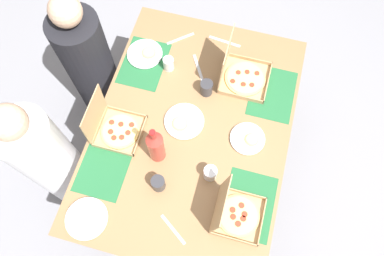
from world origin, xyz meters
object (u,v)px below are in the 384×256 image
(plate_middle, at_px, (184,122))
(cup_clear_left, at_px, (169,64))
(pizza_box_corner_right, at_px, (234,213))
(cup_red, at_px, (158,183))
(plate_far_right, at_px, (145,54))
(diner_left_seat, at_px, (50,160))
(plate_near_left, at_px, (248,139))
(pizza_box_center, at_px, (115,128))
(plate_far_left, at_px, (87,219))
(pizza_box_corner_left, at_px, (241,74))
(soda_bottle, at_px, (156,146))
(cup_spare, at_px, (210,173))
(diner_right_seat, at_px, (91,68))
(cup_dark, at_px, (206,88))

(plate_middle, height_order, cup_clear_left, cup_clear_left)
(pizza_box_corner_right, height_order, cup_red, pizza_box_corner_right)
(plate_far_right, bearing_deg, diner_left_seat, 152.09)
(pizza_box_corner_right, height_order, diner_left_seat, diner_left_seat)
(diner_left_seat, bearing_deg, plate_far_right, -27.91)
(pizza_box_corner_right, bearing_deg, plate_near_left, 2.06)
(plate_near_left, relative_size, cup_red, 2.10)
(pizza_box_center, height_order, plate_far_left, pizza_box_center)
(pizza_box_corner_left, bearing_deg, pizza_box_center, 130.76)
(pizza_box_corner_left, xyz_separation_m, plate_far_right, (0.01, 0.61, -0.04))
(pizza_box_corner_right, relative_size, pizza_box_corner_left, 0.90)
(pizza_box_corner_right, distance_m, cup_clear_left, 0.97)
(soda_bottle, relative_size, cup_red, 3.41)
(plate_far_right, bearing_deg, plate_middle, -136.89)
(cup_clear_left, bearing_deg, pizza_box_corner_left, -84.64)
(cup_spare, height_order, cup_red, cup_red)
(plate_far_left, bearing_deg, diner_left_seat, 55.17)
(pizza_box_center, height_order, diner_right_seat, diner_right_seat)
(diner_right_seat, bearing_deg, plate_near_left, -106.25)
(plate_far_left, relative_size, plate_near_left, 1.12)
(soda_bottle, bearing_deg, pizza_box_corner_right, -114.12)
(pizza_box_center, xyz_separation_m, plate_near_left, (0.15, -0.74, -0.04))
(plate_near_left, xyz_separation_m, cup_red, (-0.39, 0.41, 0.04))
(pizza_box_center, relative_size, soda_bottle, 0.89)
(pizza_box_corner_right, relative_size, plate_middle, 1.23)
(cup_dark, bearing_deg, pizza_box_corner_left, -50.48)
(pizza_box_center, distance_m, cup_dark, 0.58)
(pizza_box_corner_right, bearing_deg, plate_far_right, 42.39)
(plate_middle, bearing_deg, pizza_box_corner_right, -138.24)
(cup_spare, bearing_deg, pizza_box_corner_right, -135.48)
(cup_red, xyz_separation_m, diner_right_seat, (0.72, 0.73, -0.27))
(cup_dark, bearing_deg, diner_right_seat, 83.50)
(pizza_box_corner_right, bearing_deg, pizza_box_corner_left, 9.92)
(cup_red, height_order, diner_right_seat, diner_right_seat)
(soda_bottle, bearing_deg, cup_spare, -97.54)
(soda_bottle, bearing_deg, plate_near_left, -64.86)
(pizza_box_corner_right, relative_size, cup_dark, 2.95)
(plate_near_left, bearing_deg, cup_spare, 148.99)
(plate_far_left, distance_m, cup_spare, 0.69)
(cup_dark, height_order, diner_left_seat, diner_left_seat)
(pizza_box_corner_left, bearing_deg, diner_left_seat, 126.31)
(pizza_box_center, xyz_separation_m, soda_bottle, (-0.07, -0.27, 0.09))
(plate_far_right, bearing_deg, cup_red, -156.94)
(pizza_box_corner_left, relative_size, plate_middle, 1.37)
(pizza_box_corner_right, relative_size, soda_bottle, 0.88)
(pizza_box_corner_left, relative_size, cup_red, 3.35)
(plate_middle, height_order, diner_left_seat, diner_left_seat)
(plate_far_right, xyz_separation_m, plate_near_left, (-0.39, -0.74, 0.00))
(plate_middle, relative_size, plate_near_left, 1.16)
(plate_near_left, bearing_deg, cup_dark, 52.08)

